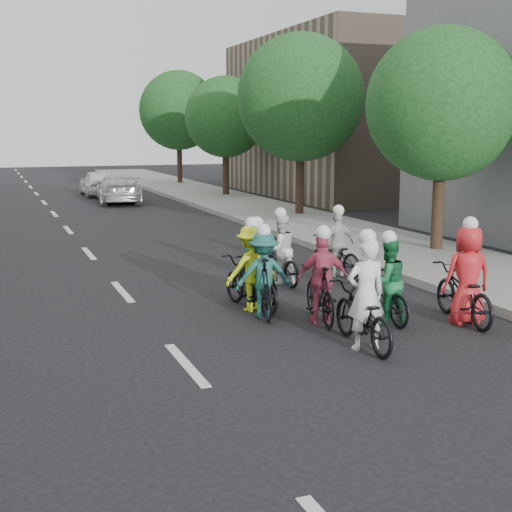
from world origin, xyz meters
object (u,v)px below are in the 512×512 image
cyclist_4 (465,286)px  follow_car_lead (118,188)px  cyclist_2 (251,276)px  cyclist_5 (256,273)px  cyclist_3 (321,287)px  cyclist_0 (363,310)px  cyclist_1 (386,288)px  cyclist_7 (262,280)px  cyclist_6 (279,257)px  follow_car_trail (98,183)px  cyclist_8 (336,251)px

cyclist_4 → follow_car_lead: size_ratio=0.43×
cyclist_2 → cyclist_5: size_ratio=1.16×
cyclist_4 → cyclist_5: bearing=-35.0°
cyclist_3 → follow_car_lead: 22.21m
cyclist_0 → cyclist_1: bearing=-131.0°
cyclist_2 → cyclist_7: (0.04, -0.48, 0.02)m
cyclist_1 → cyclist_5: bearing=-55.7°
cyclist_6 → follow_car_trail: (-0.45, 23.10, 0.07)m
cyclist_0 → cyclist_1: (1.07, 1.12, 0.01)m
cyclist_6 → follow_car_trail: 23.10m
cyclist_2 → follow_car_trail: size_ratio=0.50×
cyclist_6 → follow_car_trail: size_ratio=0.46×
cyclist_3 → follow_car_trail: (0.12, 26.33, 0.03)m
cyclist_3 → follow_car_lead: cyclist_3 is taller
cyclist_0 → cyclist_2: bearing=-71.7°
follow_car_trail → cyclist_4: bearing=94.0°
cyclist_7 → cyclist_1: bearing=157.3°
cyclist_5 → cyclist_3: bearing=94.9°
cyclist_6 → cyclist_7: cyclist_7 is taller
follow_car_lead → follow_car_trail: size_ratio=1.19×
cyclist_0 → cyclist_4: 2.44m
cyclist_7 → cyclist_8: 4.05m
cyclist_4 → cyclist_8: 4.49m
cyclist_1 → cyclist_2: cyclist_2 is taller
cyclist_2 → cyclist_7: cyclist_2 is taller
cyclist_8 → follow_car_trail: (-2.02, 22.75, 0.10)m
cyclist_0 → cyclist_4: (2.35, 0.64, 0.05)m
cyclist_6 → follow_car_trail: cyclist_6 is taller
cyclist_1 → follow_car_trail: size_ratio=0.42×
cyclist_4 → cyclist_8: bearing=-79.5°
cyclist_8 → follow_car_lead: (-1.70, 18.63, 0.11)m
cyclist_1 → follow_car_lead: bearing=-89.6°
cyclist_6 → follow_car_lead: 18.98m
cyclist_5 → cyclist_7: (-0.25, -1.00, 0.07)m
cyclist_5 → follow_car_lead: 20.46m
cyclist_2 → cyclist_7: size_ratio=1.03×
cyclist_6 → cyclist_5: bearing=47.4°
cyclist_7 → cyclist_2: bearing=-74.5°
cyclist_0 → follow_car_trail: cyclist_0 is taller
cyclist_8 → cyclist_0: bearing=57.3°
cyclist_2 → cyclist_5: bearing=-128.8°
cyclist_3 → follow_car_trail: cyclist_3 is taller
cyclist_1 → follow_car_trail: (-0.91, 26.75, 0.05)m
cyclist_4 → cyclist_7: cyclist_4 is taller
cyclist_2 → follow_car_lead: 20.98m
cyclist_1 → follow_car_lead: size_ratio=0.35×
cyclist_5 → cyclist_7: cyclist_5 is taller
follow_car_trail → cyclist_6: bearing=90.5°
cyclist_0 → cyclist_4: bearing=-161.9°
cyclist_4 → cyclist_6: bearing=-58.8°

